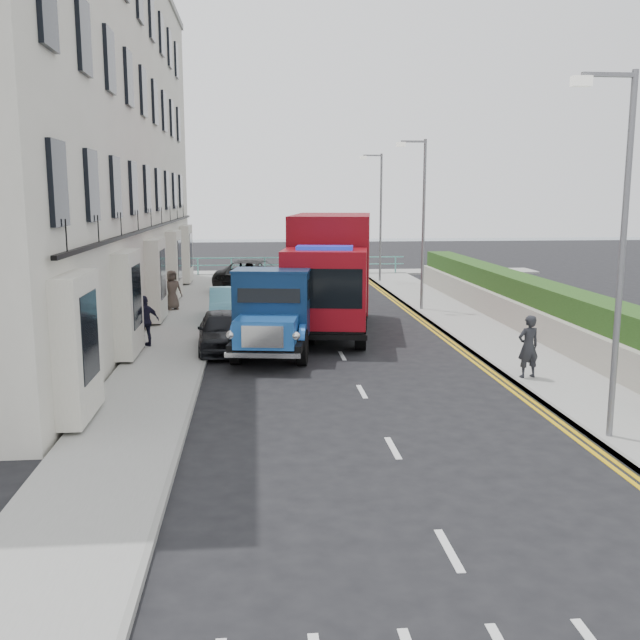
# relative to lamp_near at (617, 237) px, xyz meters

# --- Properties ---
(ground) EXTENTS (120.00, 120.00, 0.00)m
(ground) POSITION_rel_lamp_near_xyz_m (-4.18, 2.00, -4.00)
(ground) COLOR black
(ground) RESTS_ON ground
(pavement_west) EXTENTS (2.40, 38.00, 0.12)m
(pavement_west) POSITION_rel_lamp_near_xyz_m (-9.38, 11.00, -3.94)
(pavement_west) COLOR gray
(pavement_west) RESTS_ON ground
(pavement_east) EXTENTS (2.60, 38.00, 0.12)m
(pavement_east) POSITION_rel_lamp_near_xyz_m (1.12, 11.00, -3.94)
(pavement_east) COLOR gray
(pavement_east) RESTS_ON ground
(promenade) EXTENTS (30.00, 2.50, 0.12)m
(promenade) POSITION_rel_lamp_near_xyz_m (-4.18, 31.00, -3.94)
(promenade) COLOR gray
(promenade) RESTS_ON ground
(sea_plane) EXTENTS (120.00, 120.00, 0.00)m
(sea_plane) POSITION_rel_lamp_near_xyz_m (-4.18, 62.00, -4.00)
(sea_plane) COLOR slate
(sea_plane) RESTS_ON ground
(terrace_west) EXTENTS (6.31, 30.20, 14.25)m
(terrace_west) POSITION_rel_lamp_near_xyz_m (-13.65, 15.00, 3.17)
(terrace_west) COLOR silver
(terrace_west) RESTS_ON ground
(garden_east) EXTENTS (1.45, 28.00, 1.75)m
(garden_east) POSITION_rel_lamp_near_xyz_m (3.03, 11.00, -3.10)
(garden_east) COLOR #B2AD9E
(garden_east) RESTS_ON ground
(seafront_railing) EXTENTS (13.00, 0.08, 1.11)m
(seafront_railing) POSITION_rel_lamp_near_xyz_m (-4.18, 30.20, -3.42)
(seafront_railing) COLOR #59B2A5
(seafront_railing) RESTS_ON ground
(lamp_near) EXTENTS (1.23, 0.18, 7.00)m
(lamp_near) POSITION_rel_lamp_near_xyz_m (0.00, 0.00, 0.00)
(lamp_near) COLOR slate
(lamp_near) RESTS_ON ground
(lamp_mid) EXTENTS (1.23, 0.18, 7.00)m
(lamp_mid) POSITION_rel_lamp_near_xyz_m (0.00, 16.00, 0.00)
(lamp_mid) COLOR slate
(lamp_mid) RESTS_ON ground
(lamp_far) EXTENTS (1.23, 0.18, 7.00)m
(lamp_far) POSITION_rel_lamp_near_xyz_m (0.00, 26.00, 0.00)
(lamp_far) COLOR slate
(lamp_far) RESTS_ON ground
(bedford_lorry) EXTENTS (2.96, 5.76, 2.61)m
(bedford_lorry) POSITION_rel_lamp_near_xyz_m (-6.25, 7.98, -2.79)
(bedford_lorry) COLOR black
(bedford_lorry) RESTS_ON ground
(red_lorry) EXTENTS (3.88, 8.14, 4.10)m
(red_lorry) POSITION_rel_lamp_near_xyz_m (-4.10, 12.10, -1.82)
(red_lorry) COLOR black
(red_lorry) RESTS_ON ground
(parked_car_front) EXTENTS (1.74, 3.86, 1.29)m
(parked_car_front) POSITION_rel_lamp_near_xyz_m (-7.78, 9.00, -3.35)
(parked_car_front) COLOR black
(parked_car_front) RESTS_ON ground
(parked_car_mid) EXTENTS (1.58, 4.09, 1.33)m
(parked_car_mid) POSITION_rel_lamp_near_xyz_m (-7.78, 14.00, -3.33)
(parked_car_mid) COLOR #61B6D0
(parked_car_mid) RESTS_ON ground
(parked_car_rear) EXTENTS (2.23, 4.54, 1.27)m
(parked_car_rear) POSITION_rel_lamp_near_xyz_m (-6.78, 18.43, -3.36)
(parked_car_rear) COLOR silver
(parked_car_rear) RESTS_ON ground
(seafront_car_left) EXTENTS (4.19, 6.15, 1.56)m
(seafront_car_left) POSITION_rel_lamp_near_xyz_m (-6.89, 23.79, -3.22)
(seafront_car_left) COLOR black
(seafront_car_left) RESTS_ON ground
(seafront_car_right) EXTENTS (3.10, 4.68, 1.48)m
(seafront_car_right) POSITION_rel_lamp_near_xyz_m (-2.19, 28.74, -3.26)
(seafront_car_right) COLOR #BDBCC2
(seafront_car_right) RESTS_ON ground
(pedestrian_east_near) EXTENTS (0.66, 0.51, 1.63)m
(pedestrian_east_near) POSITION_rel_lamp_near_xyz_m (0.22, 4.56, -3.06)
(pedestrian_east_near) COLOR #222328
(pedestrian_east_near) RESTS_ON pavement_east
(pedestrian_west_near) EXTENTS (0.98, 0.89, 1.60)m
(pedestrian_west_near) POSITION_rel_lamp_near_xyz_m (-10.18, 9.35, -3.08)
(pedestrian_west_near) COLOR black
(pedestrian_west_near) RESTS_ON pavement_west
(pedestrian_west_far) EXTENTS (0.94, 0.81, 1.63)m
(pedestrian_west_far) POSITION_rel_lamp_near_xyz_m (-10.18, 16.73, -3.06)
(pedestrian_west_far) COLOR #42362F
(pedestrian_west_far) RESTS_ON pavement_west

